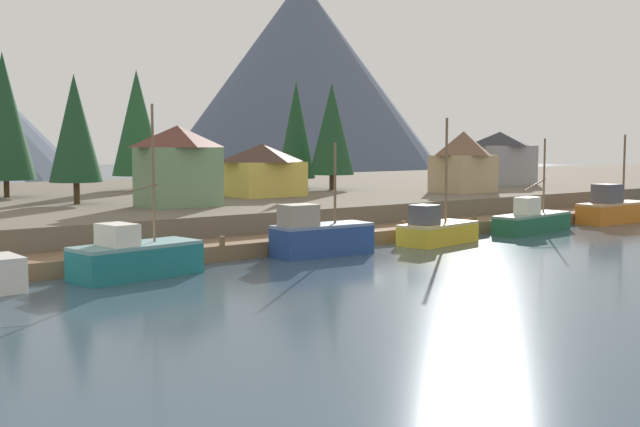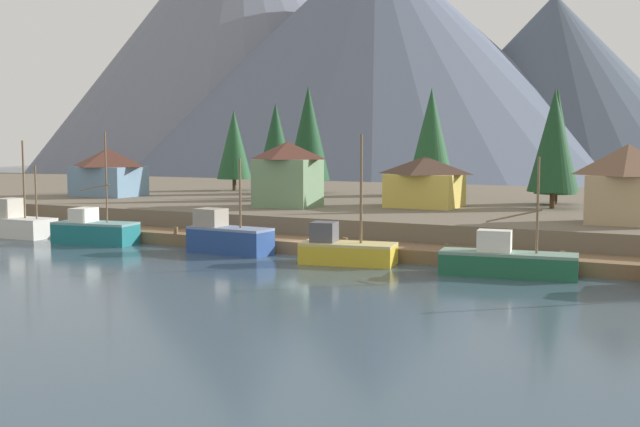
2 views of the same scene
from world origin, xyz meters
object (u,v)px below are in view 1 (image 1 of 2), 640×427
Objects in this scene: house_tan at (463,161)px; conifer_mid_left at (75,128)px; fishing_boat_blue at (319,236)px; conifer_near_right at (4,116)px; house_yellow at (262,169)px; house_grey at (500,158)px; conifer_near_left at (137,123)px; fishing_boat_orange at (613,209)px; fishing_boat_yellow at (437,230)px; conifer_back_left at (296,130)px; fishing_boat_green at (532,221)px; fishing_boat_teal at (135,257)px; house_green at (178,165)px; conifer_back_right at (332,129)px.

house_tan is 37.89m from conifer_mid_left.
fishing_boat_blue is 0.57× the size of conifer_near_right.
house_yellow is 1.13× the size of house_tan.
conifer_near_left reaches higher than house_grey.
fishing_boat_blue is at bearing -114.03° from house_yellow.
fishing_boat_yellow is at bearing -178.02° from fishing_boat_orange.
fishing_boat_orange is at bearing -61.49° from house_tan.
house_yellow is 0.52× the size of conifer_near_right.
conifer_near_right is at bearing 147.03° from house_yellow.
house_grey is at bearing -24.87° from conifer_back_left.
fishing_boat_blue is 22.34m from fishing_boat_green.
house_grey is 1.20× the size of house_yellow.
conifer_near_right reaches higher than house_tan.
fishing_boat_teal is 24.17m from fishing_boat_yellow.
conifer_mid_left is at bearing -129.52° from conifer_near_left.
house_green is (-45.12, -4.91, 0.03)m from house_grey.
house_yellow is (9.23, 20.72, 3.72)m from fishing_boat_blue.
house_grey is 0.79× the size of conifer_mid_left.
conifer_back_left is at bearing 40.48° from house_yellow.
conifer_near_left is (17.79, 37.54, 8.51)m from fishing_boat_teal.
conifer_near_right is (-10.42, 33.46, 8.65)m from fishing_boat_blue.
house_tan reaches higher than fishing_boat_orange.
fishing_boat_green is at bearing -135.15° from house_grey.
fishing_boat_teal is at bearing -103.23° from conifer_mid_left.
house_yellow is 0.61× the size of conifer_back_right.
house_green is at bearing -153.12° from house_yellow.
fishing_boat_orange is 34.38m from conifer_back_left.
house_grey is 15.54m from house_tan.
conifer_near_right is (-52.80, 13.90, 4.23)m from house_grey.
conifer_near_right reaches higher than house_green.
conifer_back_left reaches higher than conifer_mid_left.
conifer_near_left is at bearing 155.40° from house_grey.
conifer_back_left reaches higher than conifer_back_right.
conifer_near_left reaches higher than fishing_boat_blue.
fishing_boat_green is at bearing -35.95° from conifer_mid_left.
house_yellow is at bearing -32.97° from conifer_near_right.
conifer_mid_left reaches higher than fishing_boat_yellow.
conifer_back_left reaches higher than fishing_boat_yellow.
fishing_boat_orange is at bearing -110.01° from house_grey.
fishing_boat_teal reaches higher than fishing_boat_yellow.
house_grey is at bearing 28.11° from fishing_boat_blue.
conifer_near_right is at bearing 112.21° from house_green.
conifer_near_right reaches higher than fishing_boat_green.
fishing_boat_orange is 0.82× the size of conifer_mid_left.
fishing_boat_green is 0.71× the size of conifer_near_left.
house_yellow is at bearing 69.31° from fishing_boat_blue.
fishing_boat_yellow is 20.84m from house_green.
fishing_boat_yellow is at bearing -8.28° from fishing_boat_teal.
house_yellow is at bearing -3.55° from conifer_mid_left.
house_grey is 24.85m from conifer_back_left.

